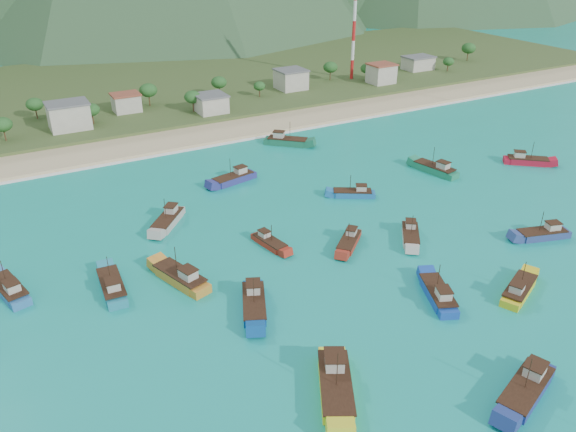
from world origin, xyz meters
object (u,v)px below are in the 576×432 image
boat_19 (10,290)px  boat_24 (410,236)px  radio_tower (354,21)px  boat_12 (527,161)px  boat_8 (287,142)px  boat_15 (234,179)px  boat_18 (269,243)px  boat_23 (168,221)px  boat_5 (349,242)px  boat_0 (112,287)px  boat_13 (438,295)px  boat_20 (435,169)px  boat_9 (181,278)px  boat_11 (526,390)px  boat_25 (254,304)px  boat_3 (335,386)px  boat_14 (353,194)px  boat_21 (542,234)px  boat_10 (519,290)px

boat_19 → boat_24: boat_19 is taller
radio_tower → boat_12: (-8.54, -88.67, -21.65)m
radio_tower → boat_19: size_ratio=3.75×
boat_8 → boat_15: bearing=-12.2°
boat_18 → boat_23: bearing=-62.2°
boat_5 → boat_19: 57.83m
boat_0 → boat_13: (44.45, -26.96, -0.03)m
boat_19 → boat_20: 94.02m
boat_9 → boat_19: size_ratio=1.09×
boat_9 → boat_24: boat_9 is taller
boat_11 → boat_13: 21.40m
radio_tower → boat_15: size_ratio=3.67×
boat_9 → boat_13: bearing=-53.7°
boat_20 → boat_25: size_ratio=1.02×
radio_tower → boat_23: 125.00m
boat_3 → boat_23: size_ratio=1.28×
boat_5 → boat_24: (11.53, -3.54, 0.05)m
boat_18 → boat_8: bearing=-132.8°
boat_9 → boat_5: bearing=-24.4°
boat_5 → boat_9: size_ratio=0.72×
boat_14 → boat_18: bearing=142.7°
boat_12 → boat_14: 48.80m
boat_13 → boat_23: (-29.29, 44.88, 0.01)m
boat_11 → boat_21: (35.42, 26.37, -0.16)m
boat_15 → boat_25: boat_25 is taller
boat_9 → boat_13: (33.93, -23.99, -0.11)m
boat_11 → boat_24: bearing=-39.5°
boat_3 → boat_20: 77.06m
boat_11 → boat_18: (-11.04, 48.64, -0.36)m
boat_11 → boat_18: boat_11 is taller
boat_0 → boat_15: size_ratio=0.98×
boat_9 → boat_19: (-25.08, 10.06, -0.10)m
boat_5 → boat_10: boat_10 is taller
boat_15 → boat_10: bearing=-173.3°
boat_21 → boat_19: bearing=89.0°
radio_tower → boat_24: size_ratio=4.42×
boat_3 → boat_15: size_ratio=1.16×
boat_8 → boat_25: bearing=9.8°
boat_9 → boat_20: bearing=-5.8°
boat_5 → radio_tower: bearing=-76.2°
boat_11 → boat_21: size_ratio=1.15×
boat_11 → boat_12: size_ratio=1.20×
boat_19 → boat_25: 39.45m
boat_10 → boat_15: size_ratio=0.93×
boat_12 → boat_24: (-49.81, -15.51, -0.11)m
boat_5 → boat_8: bearing=-58.1°
boat_19 → boat_23: boat_23 is taller
boat_12 → boat_18: (-74.23, -4.99, -0.24)m
radio_tower → boat_10: radio_tower is taller
boat_10 → boat_24: 22.70m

